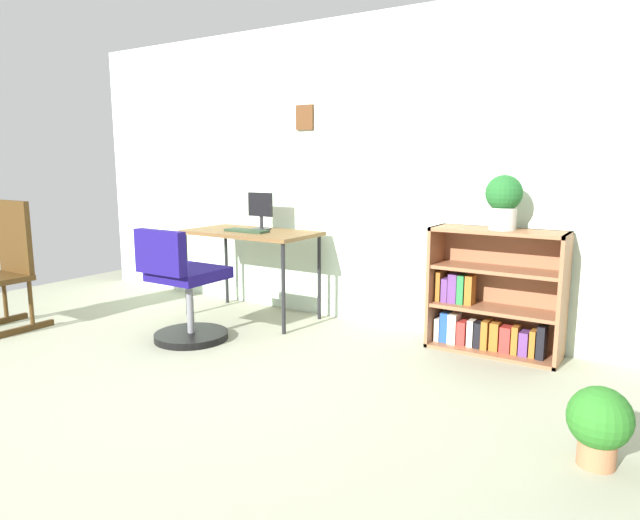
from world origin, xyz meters
TOP-DOWN VIEW (x-y plane):
  - ground_plane at (0.00, 0.00)m, footprint 6.24×6.24m
  - wall_back at (-0.00, 2.15)m, footprint 5.20×0.12m
  - desk at (-0.52, 1.74)m, footprint 1.07×0.56m
  - monitor at (-0.50, 1.84)m, footprint 0.23×0.15m
  - keyboard at (-0.50, 1.67)m, footprint 0.36×0.13m
  - office_chair at (-0.50, 0.98)m, footprint 0.52×0.55m
  - rocking_chair at (-1.86, 0.48)m, footprint 0.42×0.64m
  - bookshelf_low at (1.36, 1.95)m, footprint 0.85×0.30m
  - potted_plant_on_shelf at (1.41, 1.90)m, footprint 0.23×0.23m
  - potted_plant_floor at (2.16, 0.73)m, footprint 0.26×0.26m

SIDE VIEW (x-z plane):
  - ground_plane at x=0.00m, z-range 0.00..0.00m
  - potted_plant_floor at x=2.16m, z-range 0.02..0.36m
  - office_chair at x=-0.50m, z-range -0.05..0.76m
  - bookshelf_low at x=1.36m, z-range -0.05..0.77m
  - rocking_chair at x=-1.86m, z-range 0.00..0.96m
  - desk at x=-0.52m, z-range 0.30..1.00m
  - keyboard at x=-0.50m, z-range 0.71..0.73m
  - monitor at x=-0.50m, z-range 0.71..1.01m
  - potted_plant_on_shelf at x=1.41m, z-range 0.84..1.19m
  - wall_back at x=0.00m, z-range 0.00..2.32m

